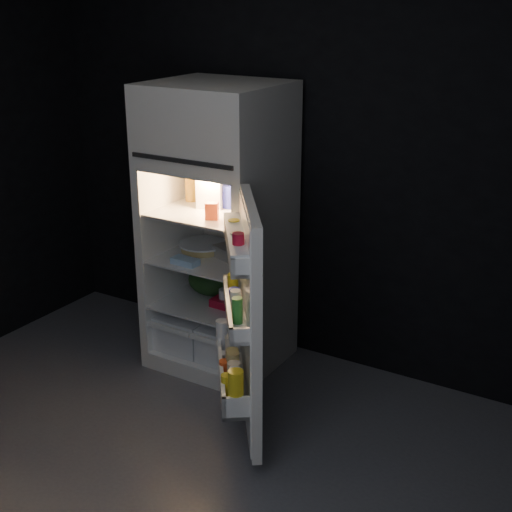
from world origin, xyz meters
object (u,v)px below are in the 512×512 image
Objects in this scene: refrigerator at (220,219)px; fridge_door at (244,323)px; milk_jug at (211,187)px; yogurt_tray at (233,304)px; egg_carton at (233,255)px.

fridge_door is at bearing -48.74° from refrigerator.
yogurt_tray is at bearing -43.02° from milk_jug.
milk_jug is at bearing 134.11° from fridge_door.
refrigerator reaches higher than yogurt_tray.
refrigerator is at bearing -19.10° from milk_jug.
fridge_door is 1.06m from milk_jug.
milk_jug is at bearing -180.00° from refrigerator.
refrigerator is 0.24m from egg_carton.
egg_carton is (-0.47, 0.63, 0.08)m from fridge_door.
egg_carton is 1.15× the size of yogurt_tray.
yogurt_tray is at bearing 127.63° from fridge_door.
milk_jug is at bearing 157.80° from yogurt_tray.
fridge_door is 4.65× the size of yogurt_tray.
fridge_door reaches higher than yogurt_tray.
egg_carton is at bearing -22.91° from refrigerator.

